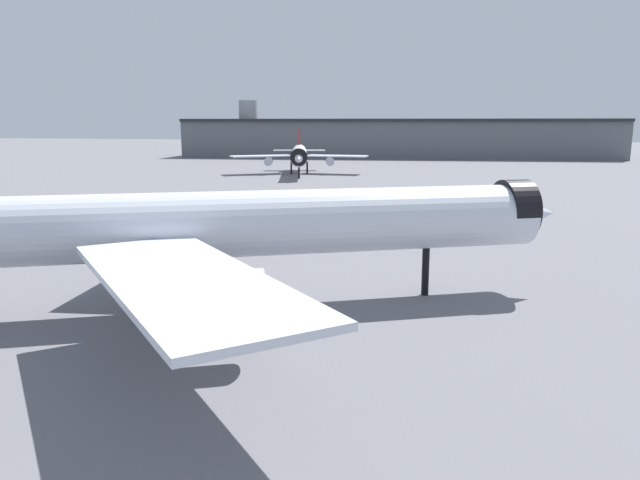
{
  "coord_description": "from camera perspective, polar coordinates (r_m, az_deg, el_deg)",
  "views": [
    {
      "loc": [
        13.08,
        -41.45,
        14.47
      ],
      "look_at": [
        2.69,
        4.36,
        5.17
      ],
      "focal_mm": 33.32,
      "sensor_mm": 36.0,
      "label": 1
    }
  ],
  "objects": [
    {
      "name": "baggage_cart_trailing",
      "position": [
        77.53,
        -20.47,
        0.47
      ],
      "size": [
        2.55,
        2.15,
        1.82
      ],
      "rotation": [
        0.0,
        0.0,
        0.11
      ],
      "color": "black",
      "rests_on": "ground"
    },
    {
      "name": "traffic_cone_wingtip",
      "position": [
        71.67,
        10.22,
        -0.32
      ],
      "size": [
        0.59,
        0.59,
        0.74
      ],
      "primitive_type": "cone",
      "color": "#F2600C",
      "rests_on": "ground"
    },
    {
      "name": "terminal_building",
      "position": [
        254.45,
        6.98,
        9.71
      ],
      "size": [
        180.83,
        41.61,
        23.84
      ],
      "rotation": [
        0.0,
        0.0,
        0.09
      ],
      "color": "slate",
      "rests_on": "ground"
    },
    {
      "name": "airliner_near_gate",
      "position": [
        46.69,
        -8.54,
        1.37
      ],
      "size": [
        52.69,
        47.33,
        14.98
      ],
      "rotation": [
        0.0,
        0.0,
        0.43
      ],
      "color": "silver",
      "rests_on": "ground"
    },
    {
      "name": "ground",
      "position": [
        45.81,
        -4.53,
        -7.24
      ],
      "size": [
        900.0,
        900.0,
        0.0
      ],
      "primitive_type": "plane",
      "color": "slate"
    },
    {
      "name": "airliner_far_taxiway",
      "position": [
        169.17,
        -2.02,
        8.17
      ],
      "size": [
        38.72,
        43.31,
        12.57
      ],
      "rotation": [
        0.0,
        0.0,
        4.96
      ],
      "color": "silver",
      "rests_on": "ground"
    }
  ]
}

